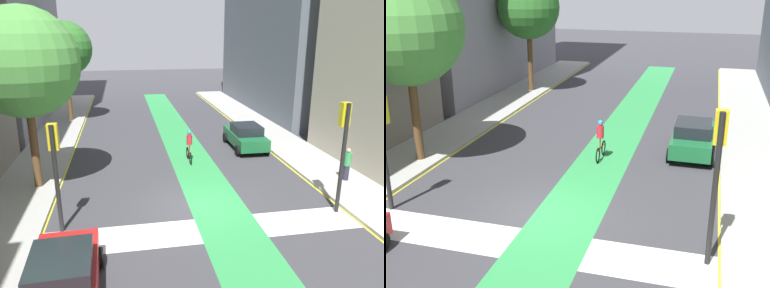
% 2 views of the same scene
% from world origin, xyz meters
% --- Properties ---
extents(ground_plane, '(120.00, 120.00, 0.00)m').
position_xyz_m(ground_plane, '(0.00, 0.00, 0.00)').
color(ground_plane, '#38383D').
extents(bike_lane_paint, '(2.40, 60.00, 0.01)m').
position_xyz_m(bike_lane_paint, '(0.92, 0.00, 0.00)').
color(bike_lane_paint, '#2D8C47').
rests_on(bike_lane_paint, ground_plane).
extents(crosswalk_band, '(12.00, 1.80, 0.01)m').
position_xyz_m(crosswalk_band, '(0.00, -2.00, 0.00)').
color(crosswalk_band, silver).
rests_on(crosswalk_band, ground_plane).
extents(sidewalk_left, '(3.00, 60.00, 0.15)m').
position_xyz_m(sidewalk_left, '(-7.50, 0.00, 0.07)').
color(sidewalk_left, '#9E9E99').
rests_on(sidewalk_left, ground_plane).
extents(curb_stripe_left, '(0.16, 60.00, 0.01)m').
position_xyz_m(curb_stripe_left, '(-6.00, 0.00, 0.01)').
color(curb_stripe_left, yellow).
rests_on(curb_stripe_left, ground_plane).
extents(sidewalk_right, '(3.00, 60.00, 0.15)m').
position_xyz_m(sidewalk_right, '(7.50, 0.00, 0.07)').
color(sidewalk_right, '#9E9E99').
rests_on(sidewalk_right, ground_plane).
extents(curb_stripe_right, '(0.16, 60.00, 0.01)m').
position_xyz_m(curb_stripe_right, '(6.00, 0.00, 0.01)').
color(curb_stripe_right, yellow).
rests_on(curb_stripe_right, ground_plane).
extents(traffic_signal_near_right, '(0.35, 0.52, 4.53)m').
position_xyz_m(traffic_signal_near_right, '(5.62, -1.40, 3.16)').
color(traffic_signal_near_right, black).
rests_on(traffic_signal_near_right, ground_plane).
extents(traffic_signal_near_left, '(0.35, 0.52, 4.07)m').
position_xyz_m(traffic_signal_near_left, '(-5.29, -0.94, 2.86)').
color(traffic_signal_near_left, black).
rests_on(traffic_signal_near_left, ground_plane).
extents(car_green_right_far, '(2.07, 4.23, 1.57)m').
position_xyz_m(car_green_right_far, '(4.71, 7.59, 0.80)').
color(car_green_right_far, '#196033').
rests_on(car_green_right_far, ground_plane).
extents(car_red_left_near, '(2.14, 4.26, 1.57)m').
position_xyz_m(car_red_left_near, '(-4.64, -5.11, 0.80)').
color(car_red_left_near, '#A51919').
rests_on(car_red_left_near, ground_plane).
extents(cyclist_in_lane, '(0.32, 1.73, 1.86)m').
position_xyz_m(cyclist_in_lane, '(0.75, 5.72, 0.97)').
color(cyclist_in_lane, black).
rests_on(cyclist_in_lane, ground_plane).
extents(pedestrian_sidewalk_right_a, '(0.34, 0.34, 1.61)m').
position_xyz_m(pedestrian_sidewalk_right_a, '(7.74, 1.25, 0.97)').
color(pedestrian_sidewalk_right_a, '#262638').
rests_on(pedestrian_sidewalk_right_a, sidewalk_right).
extents(street_tree_near, '(4.78, 4.78, 8.10)m').
position_xyz_m(street_tree_near, '(-6.90, 3.23, 5.84)').
color(street_tree_near, brown).
rests_on(street_tree_near, sidewalk_left).
extents(street_tree_far, '(4.24, 4.24, 7.84)m').
position_xyz_m(street_tree_far, '(-7.06, 17.29, 5.84)').
color(street_tree_far, brown).
rests_on(street_tree_far, sidewalk_left).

